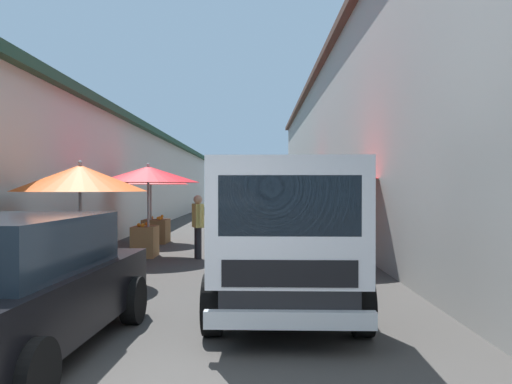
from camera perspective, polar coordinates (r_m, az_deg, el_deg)
The scene contains 12 objects.
ground at distance 16.88m, azimuth -3.11°, elevation -5.37°, with size 90.00×90.00×0.00m, color #3D3A38.
building_left_whitewash at distance 20.65m, azimuth -22.74°, elevation 1.59°, with size 49.80×7.50×4.25m.
building_right_concrete at distance 20.04m, azimuth 18.01°, elevation 5.31°, with size 49.80×7.50×6.81m.
fruit_stall_near_left at distance 12.93m, azimuth -11.89°, elevation 1.03°, with size 2.53×2.53×2.33m.
fruit_stall_far_right at distance 11.62m, azimuth 7.34°, elevation 1.41°, with size 2.51×2.51×2.43m.
fruit_stall_mid_lane at distance 9.76m, azimuth -18.80°, elevation 0.20°, with size 2.38×2.38×2.22m.
fruit_stall_near_right at distance 16.26m, azimuth -11.46°, elevation 0.33°, with size 2.37×2.37×2.28m.
fruit_stall_far_left at distance 21.14m, azimuth 4.39°, elevation 0.56°, with size 2.12×2.12×2.43m.
hatchback_car at distance 5.90m, azimuth -25.42°, elevation -9.36°, with size 3.99×2.08×1.45m.
delivery_truck at distance 6.76m, azimuth 3.30°, elevation -5.45°, with size 4.96×2.07×2.08m.
vendor_by_crates at distance 12.63m, azimuth -6.45°, elevation -3.36°, with size 0.59×0.34×1.55m.
plastic_stool at distance 15.36m, azimuth 3.04°, elevation -4.74°, with size 0.30×0.30×0.43m.
Camera 1 is at (-3.27, -0.97, 1.75)m, focal length 36.14 mm.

